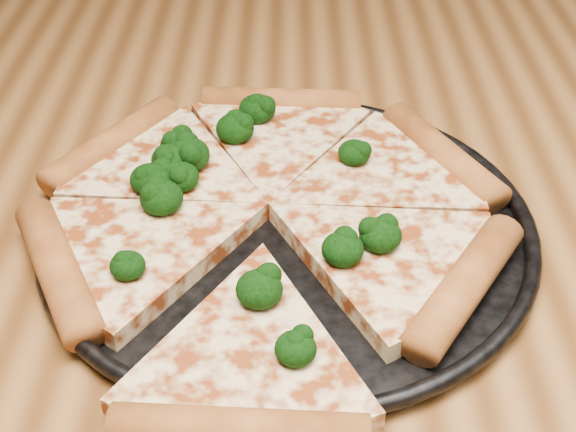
{
  "coord_description": "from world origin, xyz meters",
  "views": [
    {
      "loc": [
        -0.09,
        -0.43,
        1.1
      ],
      "look_at": [
        -0.09,
        0.01,
        0.77
      ],
      "focal_mm": 49.66,
      "sensor_mm": 36.0,
      "label": 1
    }
  ],
  "objects": [
    {
      "name": "pizza",
      "position": [
        -0.11,
        0.01,
        0.77
      ],
      "size": [
        0.35,
        0.37,
        0.03
      ],
      "rotation": [
        0.0,
        0.0,
        -0.05
      ],
      "color": "beige",
      "rests_on": "pizza_pan"
    },
    {
      "name": "broccoli_florets",
      "position": [
        -0.14,
        0.03,
        0.78
      ],
      "size": [
        0.19,
        0.29,
        0.02
      ],
      "color": "black",
      "rests_on": "pizza"
    },
    {
      "name": "pizza_pan",
      "position": [
        -0.09,
        0.01,
        0.76
      ],
      "size": [
        0.34,
        0.34,
        0.02
      ],
      "color": "black",
      "rests_on": "dining_table"
    },
    {
      "name": "dining_table",
      "position": [
        0.0,
        0.0,
        0.66
      ],
      "size": [
        1.2,
        0.9,
        0.75
      ],
      "color": "brown",
      "rests_on": "ground"
    }
  ]
}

